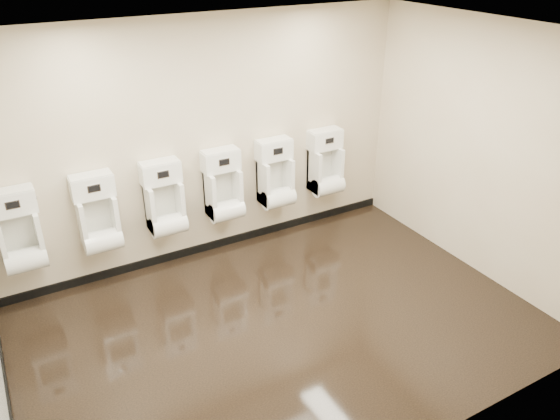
# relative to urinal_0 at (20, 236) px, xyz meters

# --- Properties ---
(ground) EXTENTS (5.00, 3.50, 0.00)m
(ground) POSITION_rel_urinal_0_xyz_m (2.08, -1.60, -0.83)
(ground) COLOR black
(ground) RESTS_ON ground
(ceiling) EXTENTS (5.00, 3.50, 0.00)m
(ceiling) POSITION_rel_urinal_0_xyz_m (2.08, -1.60, 1.97)
(ceiling) COLOR white
(back_wall) EXTENTS (5.00, 0.02, 2.80)m
(back_wall) POSITION_rel_urinal_0_xyz_m (2.08, 0.15, 0.57)
(back_wall) COLOR beige
(back_wall) RESTS_ON ground
(front_wall) EXTENTS (5.00, 0.02, 2.80)m
(front_wall) POSITION_rel_urinal_0_xyz_m (2.08, -3.35, 0.57)
(front_wall) COLOR beige
(front_wall) RESTS_ON ground
(right_wall) EXTENTS (0.02, 3.50, 2.80)m
(right_wall) POSITION_rel_urinal_0_xyz_m (4.58, -1.60, 0.57)
(right_wall) COLOR beige
(right_wall) RESTS_ON ground
(skirting_back) EXTENTS (5.00, 0.02, 0.10)m
(skirting_back) POSITION_rel_urinal_0_xyz_m (2.08, 0.14, -0.78)
(skirting_back) COLOR black
(skirting_back) RESTS_ON ground
(skirting_left) EXTENTS (0.02, 3.50, 0.10)m
(skirting_left) POSITION_rel_urinal_0_xyz_m (-0.40, -1.60, -0.78)
(skirting_left) COLOR black
(skirting_left) RESTS_ON ground
(urinal_0) EXTENTS (0.45, 0.34, 0.83)m
(urinal_0) POSITION_rel_urinal_0_xyz_m (0.00, 0.00, 0.00)
(urinal_0) COLOR white
(urinal_0) RESTS_ON back_wall
(urinal_1) EXTENTS (0.45, 0.34, 0.83)m
(urinal_1) POSITION_rel_urinal_0_xyz_m (0.76, 0.00, 0.00)
(urinal_1) COLOR white
(urinal_1) RESTS_ON back_wall
(urinal_2) EXTENTS (0.45, 0.34, 0.83)m
(urinal_2) POSITION_rel_urinal_0_xyz_m (1.49, 0.00, 0.00)
(urinal_2) COLOR white
(urinal_2) RESTS_ON back_wall
(urinal_3) EXTENTS (0.45, 0.34, 0.83)m
(urinal_3) POSITION_rel_urinal_0_xyz_m (2.21, 0.00, 0.00)
(urinal_3) COLOR white
(urinal_3) RESTS_ON back_wall
(urinal_4) EXTENTS (0.45, 0.34, 0.83)m
(urinal_4) POSITION_rel_urinal_0_xyz_m (2.91, 0.00, 0.00)
(urinal_4) COLOR white
(urinal_4) RESTS_ON back_wall
(urinal_5) EXTENTS (0.45, 0.34, 0.83)m
(urinal_5) POSITION_rel_urinal_0_xyz_m (3.64, 0.00, 0.00)
(urinal_5) COLOR white
(urinal_5) RESTS_ON back_wall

